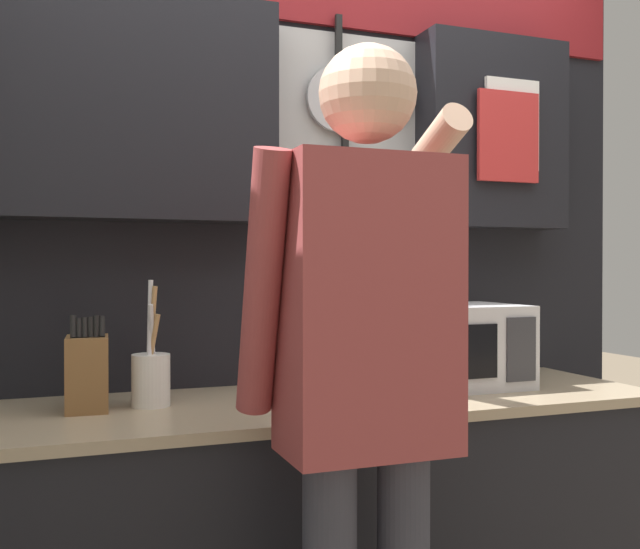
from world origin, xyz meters
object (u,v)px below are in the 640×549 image
object	(u,v)px
knife_block	(87,372)
utensil_crock	(151,376)
person	(365,364)
microwave	(445,346)

from	to	relation	value
knife_block	utensil_crock	distance (m)	0.17
utensil_crock	person	bearing A→B (deg)	-55.21
microwave	knife_block	bearing A→B (deg)	179.96
knife_block	person	bearing A→B (deg)	-45.25
microwave	knife_block	size ratio (longest dim) A/B	1.83
knife_block	utensil_crock	xyz separation A→B (m)	(0.17, 0.00, -0.02)
knife_block	person	xyz separation A→B (m)	(0.57, -0.57, 0.07)
microwave	knife_block	xyz separation A→B (m)	(-1.11, 0.00, -0.03)
microwave	utensil_crock	distance (m)	0.94
microwave	utensil_crock	bearing A→B (deg)	179.90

